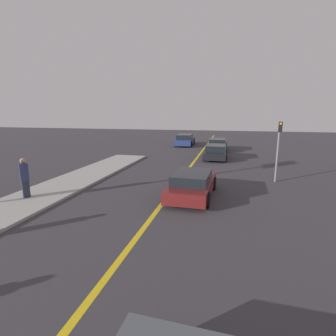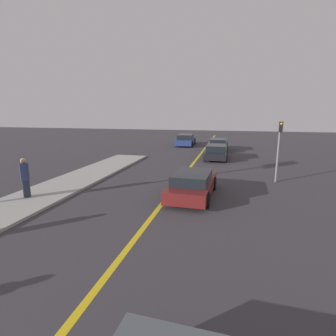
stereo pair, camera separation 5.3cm
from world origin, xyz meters
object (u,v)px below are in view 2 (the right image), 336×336
Objects in this scene: car_ahead_center at (192,184)px; car_parked_left_lot at (218,145)px; pedestrian_far_standing at (25,178)px; traffic_light at (279,145)px; car_oncoming_far at (186,140)px; car_far_distant at (216,152)px.

car_parked_left_lot is (0.34, 15.79, 0.01)m from car_ahead_center.
pedestrian_far_standing is 0.53× the size of traffic_light.
car_parked_left_lot is 0.94× the size of car_oncoming_far.
car_oncoming_far is at bearing 117.17° from traffic_light.
car_ahead_center is at bearing -81.12° from car_oncoming_far.
traffic_light is at bearing -61.91° from car_far_distant.
traffic_light is (3.89, -12.12, 1.53)m from car_parked_left_lot.
car_oncoming_far is (-3.96, 3.17, 0.05)m from car_parked_left_lot.
pedestrian_far_standing is (-7.71, -12.69, 0.43)m from car_far_distant.
car_ahead_center is 0.89× the size of car_oncoming_far.
pedestrian_far_standing is at bearing -161.19° from car_ahead_center.
car_ahead_center is at bearing -92.42° from car_parked_left_lot.
car_parked_left_lot is (-0.12, 5.29, 0.01)m from car_far_distant.
car_ahead_center is 7.58m from pedestrian_far_standing.
car_parked_left_lot is at bearing 90.79° from car_ahead_center.
car_oncoming_far is 1.43× the size of traffic_light.
car_far_distant is 2.31× the size of pedestrian_far_standing.
traffic_light reaches higher than car_ahead_center.
car_oncoming_far is 2.70× the size of pedestrian_far_standing.
car_ahead_center is at bearing 16.77° from pedestrian_far_standing.
car_oncoming_far is (-3.62, 18.97, 0.05)m from car_ahead_center.
traffic_light is (11.48, 5.86, 1.11)m from pedestrian_far_standing.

